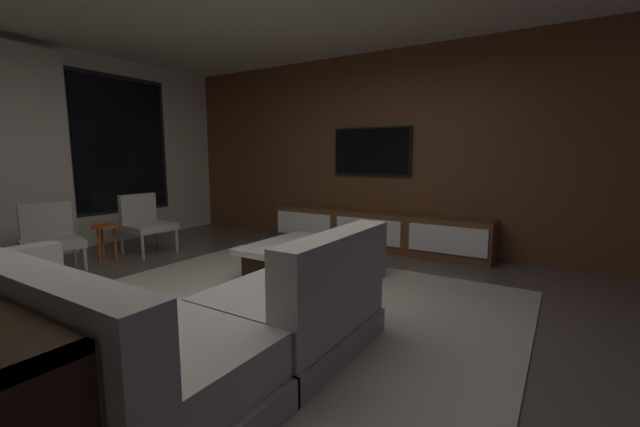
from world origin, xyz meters
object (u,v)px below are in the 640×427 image
Objects in this scene: coffee_table at (310,261)px; side_stool at (106,232)px; book_stack_on_coffee_table at (325,244)px; accent_chair_near_window at (145,221)px; accent_chair_by_curtain at (50,236)px; mounted_tv at (371,151)px; media_console at (377,231)px; sectional_couch at (138,326)px.

coffee_table is 2.57m from side_stool.
accent_chair_near_window reaches higher than book_stack_on_coffee_table.
book_stack_on_coffee_table is 0.27× the size of accent_chair_near_window.
coffee_table is 1.49× the size of accent_chair_by_curtain.
mounted_tv is at bearing -49.35° from accent_chair_near_window.
side_stool is (-0.79, 2.62, -0.01)m from book_stack_on_coffee_table.
side_stool is 3.45m from media_console.
sectional_couch reaches higher than accent_chair_by_curtain.
side_stool is at bearing 63.62° from sectional_couch.
mounted_tv reaches higher than media_console.
coffee_table is at bearing -60.46° from accent_chair_by_curtain.
accent_chair_by_curtain is 0.61m from side_stool.
book_stack_on_coffee_table is 2.96m from accent_chair_by_curtain.
accent_chair_near_window reaches higher than side_stool.
accent_chair_by_curtain reaches higher than book_stack_on_coffee_table.
mounted_tv reaches higher than accent_chair_by_curtain.
coffee_table is 0.27m from book_stack_on_coffee_table.
coffee_table is at bearing -84.65° from accent_chair_near_window.
sectional_couch reaches higher than accent_chair_near_window.
mounted_tv reaches higher than coffee_table.
mounted_tv is (3.16, -2.31, 0.92)m from accent_chair_by_curtain.
media_console is at bearing -54.24° from accent_chair_near_window.
accent_chair_by_curtain is at bearing -178.34° from accent_chair_near_window.
accent_chair_by_curtain is at bearing -179.42° from side_stool.
side_stool is 0.40× the size of mounted_tv.
accent_chair_near_window is at bearing 130.65° from mounted_tv.
accent_chair_near_window is at bearing 2.85° from side_stool.
coffee_table is (2.06, 0.15, -0.10)m from sectional_couch.
accent_chair_by_curtain is at bearing 139.94° from media_console.
coffee_table is 1.01× the size of mounted_tv.
mounted_tv reaches higher than side_stool.
accent_chair_by_curtain reaches higher than side_stool.
coffee_table is at bearing 177.61° from media_console.
sectional_couch is 0.81× the size of media_console.
accent_chair_by_curtain is 0.25× the size of media_console.
accent_chair_by_curtain is (0.68, 2.59, 0.14)m from sectional_couch.
accent_chair_by_curtain is at bearing 143.87° from mounted_tv.
accent_chair_by_curtain is (-1.15, -0.03, 0.00)m from accent_chair_near_window.
sectional_couch reaches higher than coffee_table.
sectional_couch is 11.77× the size of book_stack_on_coffee_table.
side_stool reaches higher than book_stack_on_coffee_table.
coffee_table is 2.81m from accent_chair_by_curtain.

